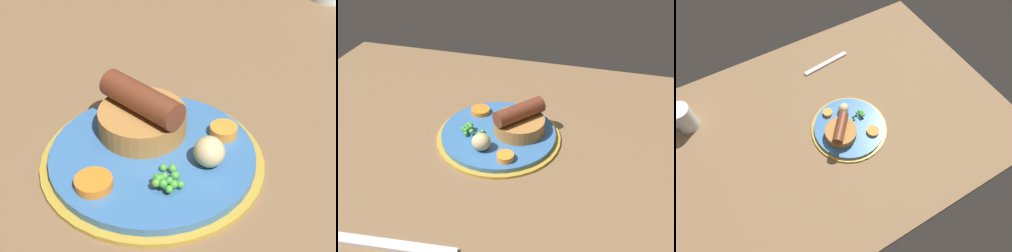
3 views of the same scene
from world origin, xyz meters
The scene contains 7 objects.
dining_table centered at (0.00, 0.00, 1.50)cm, with size 110.00×80.00×3.00cm, color brown.
dinner_plate centered at (-2.48, 4.55, 3.57)cm, with size 24.05×24.05×1.40cm.
sausage_pudding centered at (1.26, 5.88, 6.61)cm, with size 9.78×9.78×5.92cm.
pea_pile centered at (-7.63, 2.77, 5.40)cm, with size 4.41×3.21×1.73cm.
potato_chunk_0 centered at (-3.99, -1.44, 6.01)cm, with size 3.45×3.24×3.22cm, color #CCB77F.
carrot_slice_1 centered at (-7.97, 10.00, 4.89)cm, with size 3.85×3.85×0.97cm, color orange.
carrot_slice_2 centered at (0.96, -3.13, 4.97)cm, with size 3.04×3.04×1.14cm, color orange.
Camera 1 is at (-48.41, 0.89, 42.69)cm, focal length 60.00 mm.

